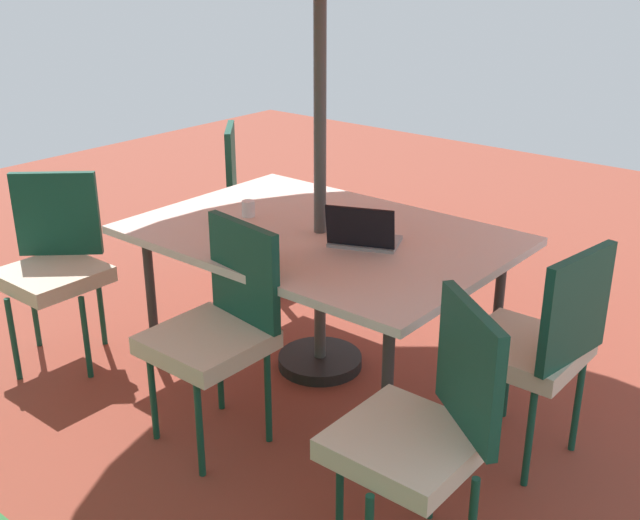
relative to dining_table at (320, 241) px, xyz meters
name	(u,v)px	position (x,y,z in m)	size (l,w,h in m)	color
ground_plane	(320,367)	(0.00, 0.00, -0.72)	(10.00, 10.00, 0.02)	brown
dining_table	(320,241)	(0.00, 0.00, 0.00)	(1.80, 1.26, 0.75)	silver
chair_north	(218,325)	(-0.06, 0.75, -0.15)	(0.48, 0.49, 0.98)	beige
chair_west	(538,341)	(-1.18, 0.02, -0.15)	(0.49, 0.48, 0.98)	beige
chair_northeast	(54,260)	(1.14, 0.78, -0.15)	(0.59, 0.59, 0.98)	beige
chair_southeast	(254,190)	(1.21, -0.78, -0.15)	(0.59, 0.59, 0.98)	beige
chair_northwest	(424,426)	(-1.14, 0.84, -0.15)	(0.58, 0.58, 0.98)	beige
laptop	(363,236)	(-0.28, 0.02, 0.09)	(0.39, 0.35, 0.21)	gray
cup	(248,209)	(0.44, 0.06, 0.09)	(0.07, 0.07, 0.08)	white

